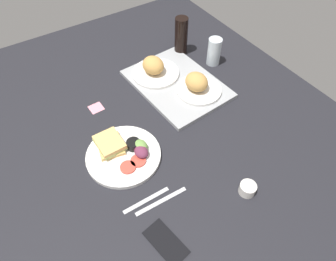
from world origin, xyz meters
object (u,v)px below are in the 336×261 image
plate_with_salad (123,152)px  bread_plate_near (154,69)px  cell_phone (166,242)px  espresso_cup (247,189)px  knife (161,201)px  fork (146,200)px  sticky_note (96,108)px  drinking_glass (214,51)px  bread_plate_far (197,85)px  soda_bottle (181,36)px  serving_tray (177,84)px

plate_with_salad → bread_plate_near: bearing=134.2°
cell_phone → espresso_cup: bearing=79.8°
plate_with_salad → knife: 23.77cm
bread_plate_near → fork: size_ratio=1.28×
knife → sticky_note: knife is taller
knife → cell_phone: 13.78cm
drinking_glass → cell_phone: 91.41cm
bread_plate_near → bread_plate_far: same height
cell_phone → bread_plate_near: bearing=141.6°
knife → bread_plate_near: bearing=63.1°
plate_with_salad → sticky_note: 28.42cm
drinking_glass → soda_bottle: size_ratio=0.71×
sticky_note → bread_plate_far: bearing=68.8°
bread_plate_far → drinking_glass: drinking_glass is taller
espresso_cup → fork: 34.20cm
fork → cell_phone: cell_phone is taller
fork → cell_phone: 15.50cm
cell_phone → sticky_note: bearing=165.1°
espresso_cup → sticky_note: (-64.75, -26.40, -1.94)cm
drinking_glass → knife: 78.76cm
plate_with_salad → drinking_glass: 67.86cm
bread_plate_far → serving_tray: bearing=-154.8°
serving_tray → fork: 58.89cm
bread_plate_near → espresso_cup: 68.81cm
bread_plate_far → sticky_note: size_ratio=3.57×
cell_phone → sticky_note: size_ratio=2.57×
serving_tray → plate_with_salad: plate_with_salad is taller
bread_plate_far → cell_phone: bearing=-44.5°
bread_plate_near → knife: (55.82, -31.49, -4.40)cm
serving_tray → soda_bottle: (-19.91, 15.95, 8.57)cm
serving_tray → soda_bottle: bearing=141.3°
plate_with_salad → drinking_glass: drinking_glass is taller
bread_plate_near → drinking_glass: size_ratio=1.64×
cell_phone → knife: bearing=144.2°
knife → cell_phone: bearing=-113.8°
bread_plate_near → bread_plate_far: bearing=26.3°
drinking_glass → sticky_note: 61.53cm
serving_tray → espresso_cup: size_ratio=8.04×
plate_with_salad → cell_phone: 36.33cm
bread_plate_near → fork: bearing=-33.9°
serving_tray → cell_phone: bearing=-36.6°
espresso_cup → fork: bearing=-117.5°
cell_phone → sticky_note: cell_phone is taller
bread_plate_near → drinking_glass: 30.29cm
plate_with_salad → serving_tray: bearing=119.5°
bread_plate_far → plate_with_salad: (12.25, -42.92, -3.05)cm
soda_bottle → serving_tray: bearing=-38.7°
plate_with_salad → espresso_cup: size_ratio=4.95×
drinking_glass → espresso_cup: 71.32cm
fork → bread_plate_far: bearing=37.1°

